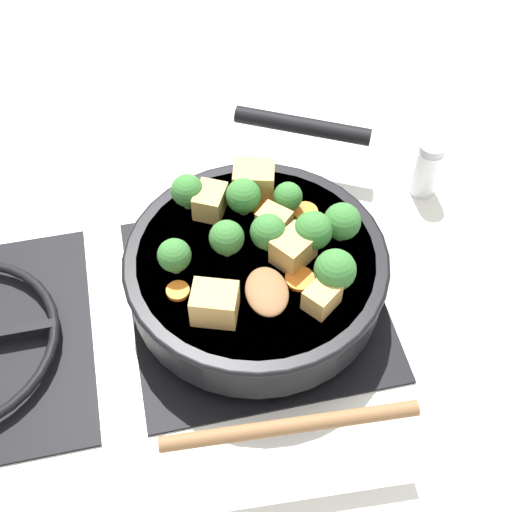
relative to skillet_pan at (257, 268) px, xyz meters
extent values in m
plane|color=silver|center=(0.00, 0.00, -0.06)|extent=(2.40, 2.40, 0.00)
cube|color=black|center=(0.00, 0.00, -0.06)|extent=(0.31, 0.31, 0.01)
torus|color=black|center=(0.00, 0.00, -0.04)|extent=(0.24, 0.24, 0.01)
cube|color=black|center=(0.00, 0.00, -0.04)|extent=(0.01, 0.23, 0.01)
cube|color=black|center=(0.00, 0.00, -0.04)|extent=(0.23, 0.01, 0.01)
cylinder|color=black|center=(0.00, 0.00, 0.00)|extent=(0.30, 0.30, 0.06)
cylinder|color=#5B3316|center=(0.00, 0.00, 0.00)|extent=(0.28, 0.28, 0.05)
torus|color=black|center=(0.00, 0.00, 0.02)|extent=(0.31, 0.31, 0.01)
cylinder|color=black|center=(0.22, -0.11, 0.01)|extent=(0.11, 0.18, 0.02)
ellipsoid|color=brown|center=(-0.06, 0.00, 0.03)|extent=(0.07, 0.05, 0.01)
cylinder|color=brown|center=(-0.22, 0.01, 0.03)|extent=(0.03, 0.25, 0.02)
cube|color=tan|center=(0.10, -0.02, 0.05)|extent=(0.05, 0.06, 0.04)
cube|color=tan|center=(-0.08, -0.05, 0.04)|extent=(0.05, 0.05, 0.03)
cube|color=tan|center=(0.03, -0.03, 0.04)|extent=(0.05, 0.05, 0.03)
cube|color=tan|center=(0.08, 0.04, 0.04)|extent=(0.05, 0.05, 0.03)
cube|color=tan|center=(-0.07, 0.06, 0.05)|extent=(0.05, 0.06, 0.04)
cube|color=tan|center=(-0.02, -0.04, 0.04)|extent=(0.06, 0.06, 0.04)
cylinder|color=#709956|center=(0.00, -0.10, 0.03)|extent=(0.01, 0.01, 0.01)
sphere|color=#387533|center=(0.00, -0.10, 0.06)|extent=(0.04, 0.04, 0.04)
cylinder|color=#709956|center=(0.09, 0.07, 0.03)|extent=(0.01, 0.01, 0.01)
sphere|color=#387533|center=(0.09, 0.07, 0.05)|extent=(0.04, 0.04, 0.04)
cylinder|color=#709956|center=(0.00, 0.09, 0.03)|extent=(0.01, 0.01, 0.01)
sphere|color=#387533|center=(0.00, 0.09, 0.05)|extent=(0.04, 0.04, 0.04)
cylinder|color=#709956|center=(-0.06, -0.07, 0.03)|extent=(0.01, 0.01, 0.01)
sphere|color=#387533|center=(-0.06, -0.07, 0.06)|extent=(0.05, 0.05, 0.05)
cylinder|color=#709956|center=(0.01, -0.02, 0.03)|extent=(0.01, 0.01, 0.01)
sphere|color=#387533|center=(0.01, -0.02, 0.05)|extent=(0.04, 0.04, 0.04)
cylinder|color=#709956|center=(0.00, -0.07, 0.03)|extent=(0.01, 0.01, 0.01)
sphere|color=#387533|center=(0.00, -0.07, 0.06)|extent=(0.05, 0.05, 0.05)
cylinder|color=#709956|center=(0.07, 0.00, 0.03)|extent=(0.01, 0.01, 0.01)
sphere|color=#387533|center=(0.07, 0.00, 0.05)|extent=(0.04, 0.04, 0.04)
cylinder|color=#709956|center=(0.01, 0.03, 0.03)|extent=(0.01, 0.01, 0.01)
sphere|color=#387533|center=(0.01, 0.03, 0.05)|extent=(0.04, 0.04, 0.04)
cylinder|color=#709956|center=(0.06, -0.05, 0.03)|extent=(0.01, 0.01, 0.01)
sphere|color=#387533|center=(0.06, -0.05, 0.05)|extent=(0.04, 0.04, 0.04)
cylinder|color=orange|center=(-0.03, 0.10, 0.03)|extent=(0.03, 0.03, 0.01)
cylinder|color=orange|center=(-0.05, -0.04, 0.03)|extent=(0.03, 0.03, 0.01)
cylinder|color=orange|center=(0.07, -0.02, 0.03)|extent=(0.03, 0.03, 0.01)
cylinder|color=orange|center=(0.05, -0.07, 0.03)|extent=(0.03, 0.03, 0.01)
cylinder|color=white|center=(0.13, -0.27, -0.02)|extent=(0.04, 0.04, 0.07)
cylinder|color=#B7B7BC|center=(0.13, -0.27, 0.02)|extent=(0.03, 0.03, 0.01)
camera|label=1|loc=(-0.50, 0.11, 0.68)|focal=50.00mm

